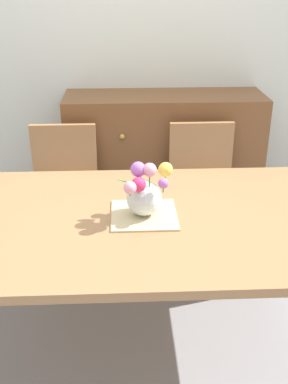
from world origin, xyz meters
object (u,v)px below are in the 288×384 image
object	(u,v)px
dining_table	(138,231)
flower_vase	(145,192)
chair_left	(64,186)
dresser	(163,162)
chair_right	(202,183)

from	to	relation	value
dining_table	flower_vase	distance (m)	0.20
chair_left	dresser	size ratio (longest dim) A/B	0.64
dining_table	dresser	bearing A→B (deg)	80.11
dining_table	dresser	distance (m)	1.36
chair_left	dining_table	bearing A→B (deg)	116.63
chair_right	dresser	xyz separation A→B (m)	(-0.22, 0.43, -0.02)
chair_left	flower_vase	xyz separation A→B (m)	(0.48, -0.89, 0.37)
chair_right	dining_table	bearing A→B (deg)	63.37
chair_left	dresser	xyz separation A→B (m)	(0.68, 0.43, -0.02)
dining_table	chair_left	distance (m)	1.02
dining_table	dresser	world-z (taller)	dresser
dining_table	chair_left	xyz separation A→B (m)	(-0.45, 0.90, -0.17)
chair_right	flower_vase	bearing A→B (deg)	64.77
dresser	flower_vase	size ratio (longest dim) A/B	5.31
dresser	dining_table	bearing A→B (deg)	-99.89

